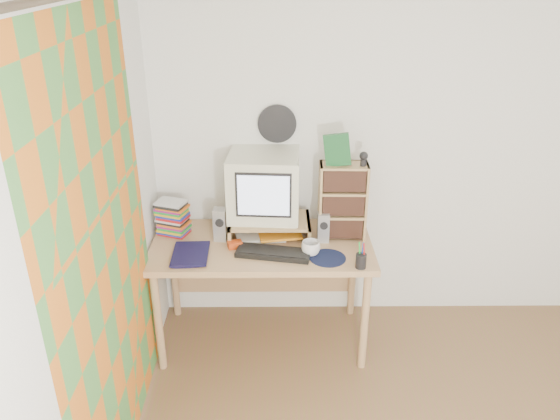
{
  "coord_description": "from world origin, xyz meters",
  "views": [
    {
      "loc": [
        -0.94,
        -1.68,
        2.41
      ],
      "look_at": [
        -0.91,
        1.33,
        1.01
      ],
      "focal_mm": 35.0,
      "sensor_mm": 36.0,
      "label": 1
    }
  ],
  "objects_px": {
    "keyboard": "(273,253)",
    "mug": "(311,248)",
    "desk": "(262,256)",
    "crt_monitor": "(264,186)",
    "dvd_stack": "(173,216)",
    "diary": "(172,253)",
    "cd_rack": "(343,201)"
  },
  "relations": [
    {
      "from": "diary",
      "to": "cd_rack",
      "type": "bearing_deg",
      "value": 11.71
    },
    {
      "from": "keyboard",
      "to": "crt_monitor",
      "type": "bearing_deg",
      "value": 112.0
    },
    {
      "from": "desk",
      "to": "crt_monitor",
      "type": "bearing_deg",
      "value": 79.84
    },
    {
      "from": "cd_rack",
      "to": "mug",
      "type": "distance_m",
      "value": 0.38
    },
    {
      "from": "crt_monitor",
      "to": "diary",
      "type": "relative_size",
      "value": 1.65
    },
    {
      "from": "desk",
      "to": "keyboard",
      "type": "relative_size",
      "value": 3.09
    },
    {
      "from": "desk",
      "to": "diary",
      "type": "xyz_separation_m",
      "value": [
        -0.54,
        -0.23,
        0.16
      ]
    },
    {
      "from": "mug",
      "to": "keyboard",
      "type": "bearing_deg",
      "value": -179.08
    },
    {
      "from": "mug",
      "to": "crt_monitor",
      "type": "bearing_deg",
      "value": 133.57
    },
    {
      "from": "desk",
      "to": "cd_rack",
      "type": "relative_size",
      "value": 2.8
    },
    {
      "from": "diary",
      "to": "crt_monitor",
      "type": "bearing_deg",
      "value": 27.75
    },
    {
      "from": "crt_monitor",
      "to": "dvd_stack",
      "type": "bearing_deg",
      "value": -174.33
    },
    {
      "from": "diary",
      "to": "desk",
      "type": "bearing_deg",
      "value": 21.11
    },
    {
      "from": "dvd_stack",
      "to": "diary",
      "type": "height_order",
      "value": "dvd_stack"
    },
    {
      "from": "cd_rack",
      "to": "mug",
      "type": "height_order",
      "value": "cd_rack"
    },
    {
      "from": "desk",
      "to": "crt_monitor",
      "type": "relative_size",
      "value": 3.19
    },
    {
      "from": "crt_monitor",
      "to": "cd_rack",
      "type": "bearing_deg",
      "value": -2.9
    },
    {
      "from": "keyboard",
      "to": "mug",
      "type": "distance_m",
      "value": 0.23
    },
    {
      "from": "crt_monitor",
      "to": "dvd_stack",
      "type": "relative_size",
      "value": 1.68
    },
    {
      "from": "mug",
      "to": "diary",
      "type": "xyz_separation_m",
      "value": [
        -0.84,
        -0.01,
        -0.02
      ]
    },
    {
      "from": "dvd_stack",
      "to": "crt_monitor",
      "type": "bearing_deg",
      "value": 21.36
    },
    {
      "from": "crt_monitor",
      "to": "mug",
      "type": "xyz_separation_m",
      "value": [
        0.29,
        -0.3,
        -0.28
      ]
    },
    {
      "from": "desk",
      "to": "diary",
      "type": "bearing_deg",
      "value": -157.01
    },
    {
      "from": "crt_monitor",
      "to": "dvd_stack",
      "type": "distance_m",
      "value": 0.63
    },
    {
      "from": "mug",
      "to": "desk",
      "type": "bearing_deg",
      "value": 144.61
    },
    {
      "from": "mug",
      "to": "cd_rack",
      "type": "bearing_deg",
      "value": 48.81
    },
    {
      "from": "desk",
      "to": "crt_monitor",
      "type": "xyz_separation_m",
      "value": [
        0.02,
        0.09,
        0.46
      ]
    },
    {
      "from": "desk",
      "to": "cd_rack",
      "type": "distance_m",
      "value": 0.64
    },
    {
      "from": "keyboard",
      "to": "mug",
      "type": "xyz_separation_m",
      "value": [
        0.23,
        0.0,
        0.03
      ]
    },
    {
      "from": "keyboard",
      "to": "diary",
      "type": "distance_m",
      "value": 0.61
    },
    {
      "from": "crt_monitor",
      "to": "cd_rack",
      "type": "height_order",
      "value": "crt_monitor"
    },
    {
      "from": "diary",
      "to": "keyboard",
      "type": "bearing_deg",
      "value": -0.93
    }
  ]
}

